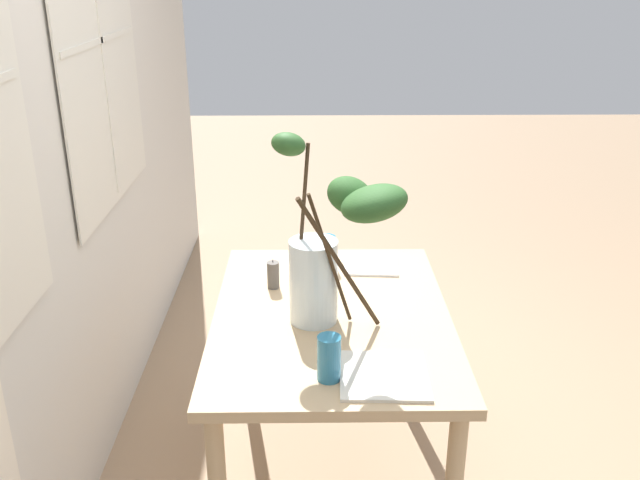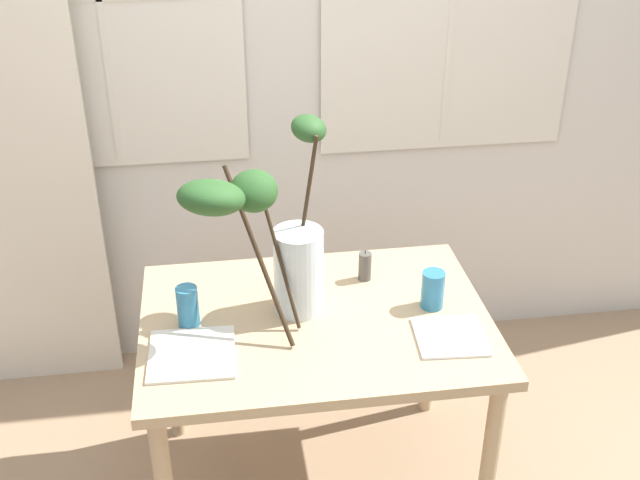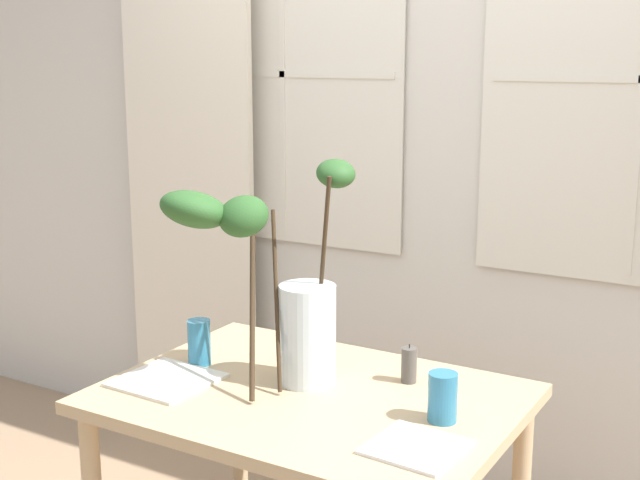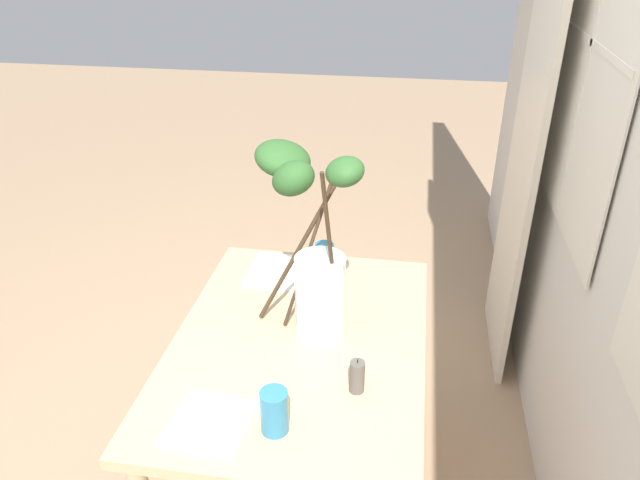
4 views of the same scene
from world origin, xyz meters
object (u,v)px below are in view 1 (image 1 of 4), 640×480
drinking_glass_blue_left (329,358)px  plate_square_right (371,264)px  dining_table (331,336)px  drinking_glass_blue_right (326,252)px  vase_with_branches (328,251)px  plate_square_left (384,375)px  pillar_candle (273,275)px

drinking_glass_blue_left → plate_square_right: size_ratio=0.66×
dining_table → drinking_glass_blue_right: drinking_glass_blue_right is taller
dining_table → plate_square_right: plate_square_right is taller
drinking_glass_blue_left → drinking_glass_blue_right: 0.81m
drinking_glass_blue_right → plate_square_right: bearing=-87.1°
drinking_glass_blue_right → vase_with_branches: bearing=179.5°
vase_with_branches → drinking_glass_blue_left: size_ratio=4.69×
dining_table → vase_with_branches: size_ratio=1.73×
plate_square_right → drinking_glass_blue_left: bearing=166.8°
plate_square_left → plate_square_right: (0.82, -0.03, -0.00)m
drinking_glass_blue_right → plate_square_right: (0.01, -0.19, -0.06)m
drinking_glass_blue_right → pillar_candle: size_ratio=1.13×
dining_table → vase_with_branches: vase_with_branches is taller
dining_table → drinking_glass_blue_left: 0.45m
drinking_glass_blue_right → pillar_candle: bearing=133.0°
dining_table → plate_square_left: bearing=-160.4°
vase_with_branches → drinking_glass_blue_left: (-0.29, 0.00, -0.22)m
drinking_glass_blue_right → pillar_candle: (-0.19, 0.21, -0.01)m
drinking_glass_blue_left → pillar_candle: drinking_glass_blue_left is taller
dining_table → plate_square_left: 0.45m
drinking_glass_blue_left → plate_square_left: 0.18m
plate_square_left → pillar_candle: 0.72m
vase_with_branches → pillar_candle: vase_with_branches is taller
dining_table → plate_square_left: size_ratio=4.36×
plate_square_left → pillar_candle: pillar_candle is taller
dining_table → drinking_glass_blue_left: size_ratio=8.09×
drinking_glass_blue_left → plate_square_left: size_ratio=0.54×
drinking_glass_blue_left → drinking_glass_blue_right: size_ratio=1.07×
plate_square_right → pillar_candle: size_ratio=1.86×
vase_with_branches → plate_square_right: vase_with_branches is taller
drinking_glass_blue_right → drinking_glass_blue_left: bearing=179.4°
vase_with_branches → pillar_candle: (0.33, 0.20, -0.24)m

